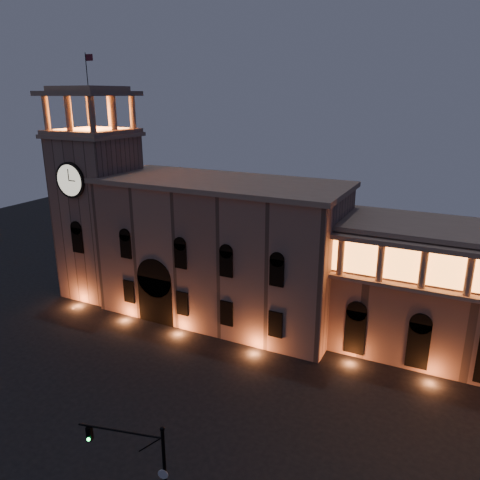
# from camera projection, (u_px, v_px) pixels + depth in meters

# --- Properties ---
(ground) EXTENTS (160.00, 160.00, 0.00)m
(ground) POSITION_uv_depth(u_px,v_px,m) (123.00, 417.00, 41.57)
(ground) COLOR black
(ground) RESTS_ON ground
(government_building) EXTENTS (30.80, 12.80, 17.60)m
(government_building) POSITION_uv_depth(u_px,v_px,m) (220.00, 250.00, 58.60)
(government_building) COLOR #8E6B5C
(government_building) RESTS_ON ground
(clock_tower) EXTENTS (9.80, 9.80, 32.40)m
(clock_tower) POSITION_uv_depth(u_px,v_px,m) (99.00, 207.00, 64.47)
(clock_tower) COLOR #8E6B5C
(clock_tower) RESTS_ON ground
(traffic_light) EXTENTS (5.85, 1.72, 8.21)m
(traffic_light) POSITION_uv_depth(u_px,v_px,m) (150.00, 476.00, 29.60)
(traffic_light) COLOR black
(traffic_light) RESTS_ON ground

